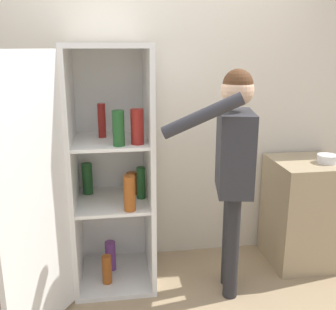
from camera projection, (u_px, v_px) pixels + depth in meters
name	position (u px, v px, depth m)	size (l,w,h in m)	color
wall_back	(150.00, 110.00, 3.19)	(7.00, 0.06, 2.55)	beige
refrigerator	(98.00, 174.00, 2.82)	(0.94, 1.13, 1.80)	white
person	(233.00, 156.00, 2.71)	(0.69, 0.53, 1.64)	#262628
counter	(305.00, 212.00, 3.28)	(0.57, 0.55, 0.89)	tan
bowl	(327.00, 159.00, 3.11)	(0.16, 0.16, 0.06)	white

